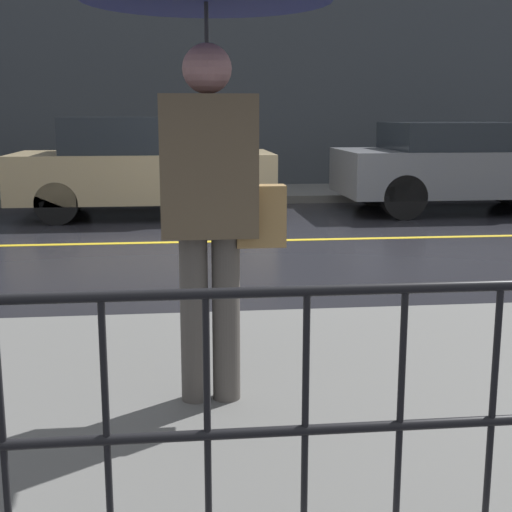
{
  "coord_description": "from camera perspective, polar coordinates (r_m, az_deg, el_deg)",
  "views": [
    {
      "loc": [
        -1.06,
        -8.72,
        1.56
      ],
      "look_at": [
        -0.35,
        -2.46,
        0.3
      ],
      "focal_mm": 50.0,
      "sensor_mm": 36.0,
      "label": 1
    }
  ],
  "objects": [
    {
      "name": "building_storefront",
      "position": [
        14.83,
        -2.4,
        16.56
      ],
      "size": [
        28.0,
        0.3,
        5.84
      ],
      "color": "#383D42",
      "rests_on": "ground_plane"
    },
    {
      "name": "car_grey",
      "position": [
        12.1,
        15.99,
        7.01
      ],
      "size": [
        3.96,
        1.92,
        1.43
      ],
      "color": "slate",
      "rests_on": "ground_plane"
    },
    {
      "name": "railing_foreground",
      "position": [
        2.57,
        18.56,
        -9.02
      ],
      "size": [
        12.0,
        0.04,
        0.89
      ],
      "color": "black",
      "rests_on": "sidewalk_near"
    },
    {
      "name": "car_tan",
      "position": [
        11.2,
        -9.15,
        7.07
      ],
      "size": [
        3.92,
        1.8,
        1.51
      ],
      "color": "tan",
      "rests_on": "ground_plane"
    },
    {
      "name": "sidewalk_near",
      "position": [
        3.93,
        9.87,
        -11.16
      ],
      "size": [
        28.0,
        3.11,
        0.14
      ],
      "color": "#60605E",
      "rests_on": "ground_plane"
    },
    {
      "name": "pedestrian",
      "position": [
        3.44,
        -3.9,
        16.97
      ],
      "size": [
        1.16,
        1.16,
        2.19
      ],
      "rotation": [
        0.0,
        0.0,
        3.14
      ],
      "color": "#4C4742",
      "rests_on": "sidewalk_near"
    },
    {
      "name": "ground_plane",
      "position": [
        8.93,
        0.48,
        1.23
      ],
      "size": [
        80.0,
        80.0,
        0.0
      ],
      "primitive_type": "plane",
      "color": "black"
    },
    {
      "name": "sidewalk_far",
      "position": [
        13.62,
        -1.94,
        5.0
      ],
      "size": [
        28.0,
        2.17,
        0.14
      ],
      "color": "#60605E",
      "rests_on": "ground_plane"
    },
    {
      "name": "lane_marking",
      "position": [
        8.93,
        0.48,
        1.25
      ],
      "size": [
        25.2,
        0.12,
        0.01
      ],
      "color": "gold",
      "rests_on": "ground_plane"
    }
  ]
}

